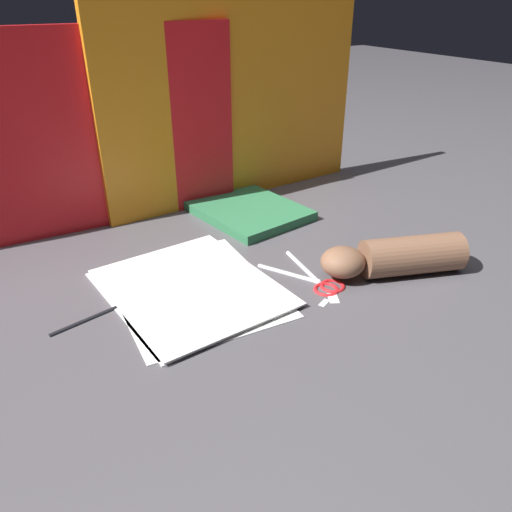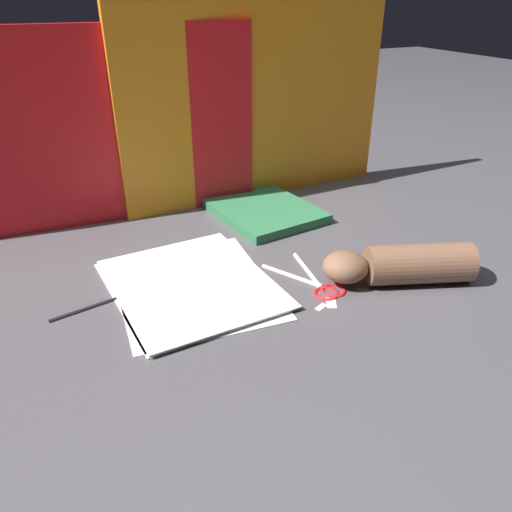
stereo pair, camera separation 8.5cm
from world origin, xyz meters
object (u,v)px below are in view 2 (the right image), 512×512
paper_stack (192,284)px  book_closed (262,210)px  hand_forearm (400,265)px  scissors (317,282)px

paper_stack → book_closed: bearing=43.5°
paper_stack → hand_forearm: hand_forearm is taller
paper_stack → scissors: size_ratio=1.90×
hand_forearm → scissors: bearing=158.3°
scissors → hand_forearm: (0.14, -0.05, 0.03)m
paper_stack → hand_forearm: 0.37m
paper_stack → hand_forearm: bearing=-22.2°
hand_forearm → book_closed: bearing=103.4°
paper_stack → scissors: 0.22m
book_closed → scissors: size_ratio=1.63×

